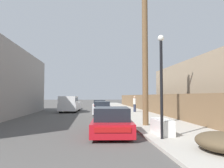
# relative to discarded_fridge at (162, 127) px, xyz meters

# --- Properties ---
(sidewalk_curb) EXTENTS (4.20, 63.00, 0.12)m
(sidewalk_curb) POSITION_rel_discarded_fridge_xyz_m (1.24, 15.35, -0.41)
(sidewalk_curb) COLOR #ADA89E
(sidewalk_curb) RESTS_ON ground
(discarded_fridge) EXTENTS (0.65, 1.66, 0.72)m
(discarded_fridge) POSITION_rel_discarded_fridge_xyz_m (0.00, 0.00, 0.00)
(discarded_fridge) COLOR white
(discarded_fridge) RESTS_ON sidewalk_curb
(parked_sports_car_red) EXTENTS (2.16, 4.69, 1.32)m
(parked_sports_car_red) POSITION_rel_discarded_fridge_xyz_m (-2.23, 0.92, 0.13)
(parked_sports_car_red) COLOR red
(parked_sports_car_red) RESTS_ON ground
(car_parked_mid) EXTENTS (2.06, 4.60, 1.32)m
(car_parked_mid) POSITION_rel_discarded_fridge_xyz_m (-2.13, 12.28, 0.16)
(car_parked_mid) COLOR silver
(car_parked_mid) RESTS_ON ground
(car_parked_far) EXTENTS (2.22, 4.81, 1.29)m
(car_parked_far) POSITION_rel_discarded_fridge_xyz_m (-2.02, 22.05, 0.14)
(car_parked_far) COLOR silver
(car_parked_far) RESTS_ON ground
(pickup_truck) EXTENTS (2.26, 5.34, 1.84)m
(pickup_truck) POSITION_rel_discarded_fridge_xyz_m (-5.76, 16.03, 0.45)
(pickup_truck) COLOR silver
(pickup_truck) RESTS_ON ground
(utility_pole) EXTENTS (1.80, 0.35, 8.76)m
(utility_pole) POSITION_rel_discarded_fridge_xyz_m (0.03, 3.17, 4.11)
(utility_pole) COLOR brown
(utility_pole) RESTS_ON sidewalk_curb
(street_lamp) EXTENTS (0.26, 0.26, 4.29)m
(street_lamp) POSITION_rel_discarded_fridge_xyz_m (-0.34, -1.03, 2.16)
(street_lamp) COLOR black
(street_lamp) RESTS_ON sidewalk_curb
(brush_pile) EXTENTS (1.49, 1.94, 0.61)m
(brush_pile) POSITION_rel_discarded_fridge_xyz_m (0.87, -3.20, -0.04)
(brush_pile) COLOR brown
(brush_pile) RESTS_ON sidewalk_curb
(wooden_fence) EXTENTS (0.08, 45.20, 1.90)m
(wooden_fence) POSITION_rel_discarded_fridge_xyz_m (3.19, 13.60, 0.60)
(wooden_fence) COLOR brown
(wooden_fence) RESTS_ON sidewalk_curb
(pedestrian) EXTENTS (0.34, 0.34, 1.74)m
(pedestrian) POSITION_rel_discarded_fridge_xyz_m (1.52, 13.97, 0.55)
(pedestrian) COLOR #282D42
(pedestrian) RESTS_ON sidewalk_curb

